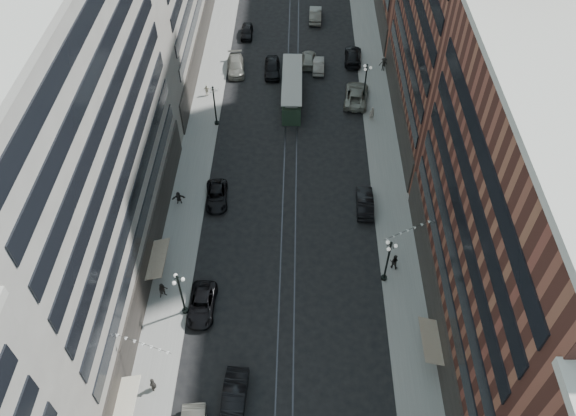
# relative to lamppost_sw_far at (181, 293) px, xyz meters

# --- Properties ---
(ground) EXTENTS (220.00, 220.00, 0.00)m
(ground) POSITION_rel_lamppost_sw_far_xyz_m (9.20, 32.00, -3.10)
(ground) COLOR black
(ground) RESTS_ON ground
(sidewalk_west) EXTENTS (4.00, 180.00, 0.15)m
(sidewalk_west) POSITION_rel_lamppost_sw_far_xyz_m (-1.80, 42.00, -3.02)
(sidewalk_west) COLOR gray
(sidewalk_west) RESTS_ON ground
(sidewalk_east) EXTENTS (4.00, 180.00, 0.15)m
(sidewalk_east) POSITION_rel_lamppost_sw_far_xyz_m (20.20, 42.00, -3.02)
(sidewalk_east) COLOR gray
(sidewalk_east) RESTS_ON ground
(rail_west) EXTENTS (0.12, 180.00, 0.02)m
(rail_west) POSITION_rel_lamppost_sw_far_xyz_m (8.50, 42.00, -3.09)
(rail_west) COLOR #2D2D33
(rail_west) RESTS_ON ground
(rail_east) EXTENTS (0.12, 180.00, 0.02)m
(rail_east) POSITION_rel_lamppost_sw_far_xyz_m (9.90, 42.00, -3.09)
(rail_east) COLOR #2D2D33
(rail_east) RESTS_ON ground
(building_west_mid) EXTENTS (8.00, 36.00, 28.00)m
(building_west_mid) POSITION_rel_lamppost_sw_far_xyz_m (-7.80, 5.00, 10.90)
(building_west_mid) COLOR #A39F91
(building_west_mid) RESTS_ON ground
(building_east_mid) EXTENTS (8.00, 30.00, 24.00)m
(building_east_mid) POSITION_rel_lamppost_sw_far_xyz_m (26.20, -0.00, 8.90)
(building_east_mid) COLOR brown
(building_east_mid) RESTS_ON ground
(lamppost_sw_far) EXTENTS (1.03, 1.14, 5.52)m
(lamppost_sw_far) POSITION_rel_lamppost_sw_far_xyz_m (0.00, 0.00, 0.00)
(lamppost_sw_far) COLOR black
(lamppost_sw_far) RESTS_ON sidewalk_west
(lamppost_sw_mid) EXTENTS (1.03, 1.14, 5.52)m
(lamppost_sw_mid) POSITION_rel_lamppost_sw_far_xyz_m (0.00, 27.00, 0.00)
(lamppost_sw_mid) COLOR black
(lamppost_sw_mid) RESTS_ON sidewalk_west
(lamppost_se_far) EXTENTS (1.03, 1.14, 5.52)m
(lamppost_se_far) POSITION_rel_lamppost_sw_far_xyz_m (18.40, 4.00, 0.00)
(lamppost_se_far) COLOR black
(lamppost_se_far) RESTS_ON sidewalk_east
(lamppost_se_mid) EXTENTS (1.03, 1.14, 5.52)m
(lamppost_se_mid) POSITION_rel_lamppost_sw_far_xyz_m (18.40, 32.00, 0.00)
(lamppost_se_mid) COLOR black
(lamppost_se_mid) RESTS_ON sidewalk_east
(streetcar) EXTENTS (2.51, 11.36, 3.14)m
(streetcar) POSITION_rel_lamppost_sw_far_xyz_m (9.20, 32.48, -1.65)
(streetcar) COLOR #243928
(streetcar) RESTS_ON ground
(car_2) EXTENTS (2.43, 5.11, 1.41)m
(car_2) POSITION_rel_lamppost_sw_far_xyz_m (1.51, 0.40, -2.39)
(car_2) COLOR black
(car_2) RESTS_ON ground
(car_5) EXTENTS (2.10, 5.33, 1.73)m
(car_5) POSITION_rel_lamppost_sw_far_xyz_m (5.21, -8.43, -2.23)
(car_5) COLOR black
(car_5) RESTS_ON ground
(pedestrian_2) EXTENTS (0.99, 0.80, 1.79)m
(pedestrian_2) POSITION_rel_lamppost_sw_far_xyz_m (-2.18, 1.65, -2.05)
(pedestrian_2) COLOR black
(pedestrian_2) RESTS_ON sidewalk_west
(car_7) EXTENTS (2.64, 5.06, 1.36)m
(car_7) POSITION_rel_lamppost_sw_far_xyz_m (1.38, 14.12, -2.42)
(car_7) COLOR black
(car_7) RESTS_ON ground
(car_8) EXTENTS (2.88, 5.79, 1.62)m
(car_8) POSITION_rel_lamppost_sw_far_xyz_m (1.39, 38.78, -2.29)
(car_8) COLOR slate
(car_8) RESTS_ON ground
(car_9) EXTENTS (1.79, 4.30, 1.46)m
(car_9) POSITION_rel_lamppost_sw_far_xyz_m (2.28, 47.93, -2.37)
(car_9) COLOR black
(car_9) RESTS_ON ground
(car_10) EXTENTS (1.86, 4.94, 1.61)m
(car_10) POSITION_rel_lamppost_sw_far_xyz_m (17.22, 13.32, -2.29)
(car_10) COLOR black
(car_10) RESTS_ON ground
(car_11) EXTENTS (3.66, 6.58, 1.74)m
(car_11) POSITION_rel_lamppost_sw_far_xyz_m (17.48, 32.29, -2.23)
(car_11) COLOR slate
(car_11) RESTS_ON ground
(car_12) EXTENTS (2.62, 5.72, 1.62)m
(car_12) POSITION_rel_lamppost_sw_far_xyz_m (17.60, 41.53, -2.28)
(car_12) COLOR black
(car_12) RESTS_ON ground
(car_13) EXTENTS (2.28, 5.28, 1.77)m
(car_13) POSITION_rel_lamppost_sw_far_xyz_m (6.43, 38.26, -2.21)
(car_13) COLOR black
(car_13) RESTS_ON ground
(car_14) EXTENTS (1.99, 5.31, 1.73)m
(car_14) POSITION_rel_lamppost_sw_far_xyz_m (12.49, 52.86, -2.23)
(car_14) COLOR #626157
(car_14) RESTS_ON ground
(pedestrian_5) EXTENTS (1.49, 0.71, 1.55)m
(pedestrian_5) POSITION_rel_lamppost_sw_far_xyz_m (-2.58, 13.53, -2.17)
(pedestrian_5) COLOR black
(pedestrian_5) RESTS_ON sidewalk_west
(pedestrian_6) EXTENTS (0.92, 0.46, 1.53)m
(pedestrian_6) POSITION_rel_lamppost_sw_far_xyz_m (-1.86, 32.88, -2.18)
(pedestrian_6) COLOR beige
(pedestrian_6) RESTS_ON sidewalk_west
(pedestrian_7) EXTENTS (0.95, 0.71, 1.75)m
(pedestrian_7) POSITION_rel_lamppost_sw_far_xyz_m (19.42, 5.42, -2.07)
(pedestrian_7) COLOR black
(pedestrian_7) RESTS_ON sidewalk_east
(pedestrian_8) EXTENTS (0.79, 0.65, 1.86)m
(pedestrian_8) POSITION_rel_lamppost_sw_far_xyz_m (19.14, 28.24, -2.02)
(pedestrian_8) COLOR gray
(pedestrian_8) RESTS_ON sidewalk_east
(pedestrian_9) EXTENTS (1.33, 0.83, 1.91)m
(pedestrian_9) POSITION_rel_lamppost_sw_far_xyz_m (21.63, 39.09, -1.99)
(pedestrian_9) COLOR black
(pedestrian_9) RESTS_ON sidewalk_east
(car_extra_0) EXTENTS (2.19, 4.86, 1.38)m
(car_extra_0) POSITION_rel_lamppost_sw_far_xyz_m (11.40, 40.76, -2.41)
(car_extra_0) COLOR gray
(car_extra_0) RESTS_ON ground
(car_extra_1) EXTENTS (1.65, 4.48, 1.46)m
(car_extra_1) POSITION_rel_lamppost_sw_far_xyz_m (12.74, 39.23, -2.36)
(car_extra_1) COLOR slate
(car_extra_1) RESTS_ON ground
(pedestrian_extra_0) EXTENTS (0.56, 0.70, 1.68)m
(pedestrian_extra_0) POSITION_rel_lamppost_sw_far_xyz_m (-1.46, -7.44, -2.10)
(pedestrian_extra_0) COLOR black
(pedestrian_extra_0) RESTS_ON sidewalk_west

